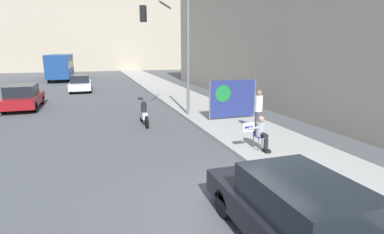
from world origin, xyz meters
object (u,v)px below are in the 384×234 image
at_px(car_on_road_midblock, 80,83).
at_px(car_on_road_nearest, 23,97).
at_px(jogger_on_sidewalk, 258,110).
at_px(traffic_light_pole, 172,39).
at_px(protest_banner, 232,99).
at_px(parked_car_curbside, 298,214).
at_px(motorcycle_on_road, 144,114).
at_px(city_bus_on_road, 61,65).
at_px(seated_protester, 261,132).

bearing_deg(car_on_road_midblock, car_on_road_nearest, -112.64).
distance_m(jogger_on_sidewalk, traffic_light_pole, 6.27).
height_order(protest_banner, parked_car_curbside, protest_banner).
height_order(protest_banner, motorcycle_on_road, protest_banner).
xyz_separation_m(car_on_road_nearest, motorcycle_on_road, (6.63, -6.60, -0.24)).
bearing_deg(car_on_road_midblock, city_bus_on_road, 101.65).
height_order(traffic_light_pole, motorcycle_on_road, traffic_light_pole).
distance_m(car_on_road_nearest, city_bus_on_road, 20.60).
bearing_deg(seated_protester, city_bus_on_road, 96.40).
distance_m(seated_protester, jogger_on_sidewalk, 2.57).
xyz_separation_m(jogger_on_sidewalk, parked_car_curbside, (-3.37, -7.15, -0.38)).
xyz_separation_m(seated_protester, motorcycle_on_road, (-3.29, 5.65, -0.29)).
bearing_deg(car_on_road_midblock, motorcycle_on_road, -76.51).
bearing_deg(car_on_road_nearest, jogger_on_sidewalk, -41.95).
bearing_deg(car_on_road_midblock, traffic_light_pole, -67.80).
relative_size(car_on_road_midblock, motorcycle_on_road, 2.11).
bearing_deg(car_on_road_nearest, seated_protester, -50.99).
xyz_separation_m(protest_banner, traffic_light_pole, (-2.61, 2.19, 3.01)).
bearing_deg(car_on_road_nearest, parked_car_curbside, -65.69).
bearing_deg(motorcycle_on_road, traffic_light_pole, 35.72).
distance_m(seated_protester, car_on_road_midblock, 21.03).
height_order(seated_protester, motorcycle_on_road, seated_protester).
xyz_separation_m(seated_protester, car_on_road_nearest, (-9.92, 12.25, -0.06)).
bearing_deg(car_on_road_nearest, car_on_road_midblock, 67.36).
distance_m(traffic_light_pole, car_on_road_nearest, 10.58).
distance_m(parked_car_curbside, motorcycle_on_road, 10.61).
xyz_separation_m(seated_protester, parked_car_curbside, (-2.18, -4.90, -0.09)).
relative_size(jogger_on_sidewalk, city_bus_on_road, 0.16).
relative_size(protest_banner, traffic_light_pole, 0.43).
distance_m(jogger_on_sidewalk, protest_banner, 2.55).
relative_size(traffic_light_pole, car_on_road_midblock, 1.32).
xyz_separation_m(parked_car_curbside, car_on_road_nearest, (-7.75, 17.15, 0.04)).
relative_size(seated_protester, protest_banner, 0.46).
relative_size(jogger_on_sidewalk, protest_banner, 0.69).
relative_size(car_on_road_nearest, city_bus_on_road, 0.41).
relative_size(seated_protester, jogger_on_sidewalk, 0.67).
height_order(jogger_on_sidewalk, motorcycle_on_road, jogger_on_sidewalk).
height_order(seated_protester, city_bus_on_road, city_bus_on_road).
xyz_separation_m(traffic_light_pole, car_on_road_nearest, (-8.49, 5.26, -3.48)).
relative_size(seated_protester, traffic_light_pole, 0.20).
height_order(parked_car_curbside, motorcycle_on_road, parked_car_curbside).
relative_size(seated_protester, car_on_road_midblock, 0.26).
bearing_deg(city_bus_on_road, seated_protester, -74.06).
height_order(parked_car_curbside, city_bus_on_road, city_bus_on_road).
bearing_deg(jogger_on_sidewalk, seated_protester, 94.48).
xyz_separation_m(traffic_light_pole, city_bus_on_road, (-7.94, 25.83, -2.45)).
height_order(protest_banner, car_on_road_nearest, protest_banner).
height_order(jogger_on_sidewalk, parked_car_curbside, jogger_on_sidewalk).
height_order(car_on_road_nearest, motorcycle_on_road, car_on_road_nearest).
xyz_separation_m(protest_banner, parked_car_curbside, (-3.35, -9.69, -0.51)).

